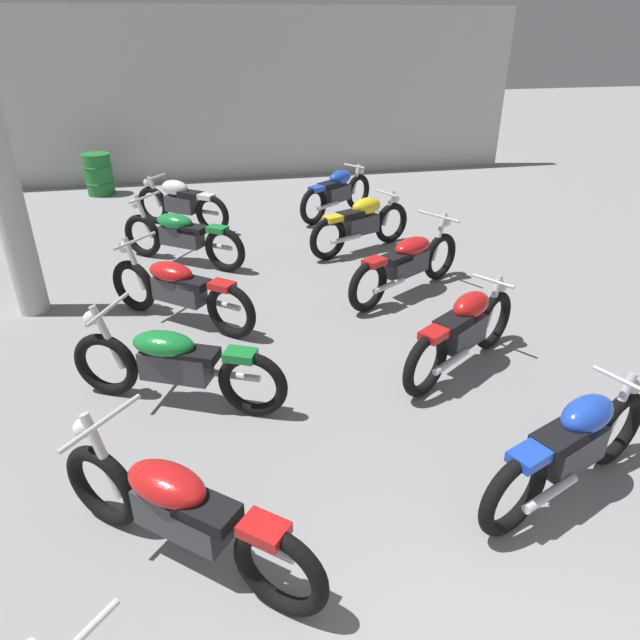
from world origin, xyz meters
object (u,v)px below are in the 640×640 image
motorcycle_left_row_2 (175,363)px  motorcycle_left_row_5 (181,203)px  motorcycle_left_row_4 (181,235)px  motorcycle_right_row_4 (362,223)px  motorcycle_left_row_1 (181,511)px  motorcycle_right_row_3 (407,262)px  motorcycle_left_row_3 (178,289)px  oil_drum (99,174)px  support_pillar (4,186)px  motorcycle_right_row_2 (464,330)px  motorcycle_right_row_5 (337,192)px  motorcycle_right_row_1 (573,446)px

motorcycle_left_row_2 → motorcycle_left_row_5: size_ratio=1.24×
motorcycle_left_row_4 → motorcycle_right_row_4: (2.79, -0.03, 0.01)m
motorcycle_left_row_1 → motorcycle_right_row_4: motorcycle_left_row_1 is taller
motorcycle_right_row_3 → motorcycle_left_row_5: bearing=130.2°
motorcycle_left_row_3 → oil_drum: motorcycle_left_row_3 is taller
motorcycle_left_row_3 → motorcycle_left_row_5: (0.03, 3.70, 0.01)m
motorcycle_left_row_2 → motorcycle_right_row_4: size_ratio=1.09×
support_pillar → motorcycle_right_row_2: support_pillar is taller
support_pillar → motorcycle_left_row_4: size_ratio=1.77×
motorcycle_left_row_3 → motorcycle_left_row_4: same height
motorcycle_left_row_3 → motorcycle_right_row_4: (2.83, 1.94, 0.01)m
motorcycle_left_row_3 → motorcycle_right_row_2: size_ratio=1.01×
motorcycle_left_row_4 → motorcycle_right_row_4: motorcycle_left_row_4 is taller
motorcycle_left_row_1 → motorcycle_left_row_5: size_ratio=1.06×
motorcycle_right_row_2 → motorcycle_right_row_5: (-0.00, 5.50, 0.00)m
oil_drum → motorcycle_left_row_4: bearing=-68.9°
motorcycle_right_row_2 → oil_drum: (-4.54, 8.06, -0.03)m
motorcycle_right_row_2 → oil_drum: size_ratio=2.00×
motorcycle_left_row_2 → motorcycle_left_row_4: (0.06, 3.69, 0.00)m
motorcycle_right_row_2 → motorcycle_right_row_4: (-0.06, 3.64, 0.00)m
motorcycle_left_row_2 → motorcycle_right_row_3: same height
motorcycle_right_row_5 → oil_drum: (-4.54, 2.56, -0.03)m
motorcycle_right_row_2 → motorcycle_right_row_3: motorcycle_right_row_3 is taller
motorcycle_left_row_5 → motorcycle_right_row_3: (2.94, -3.48, -0.01)m
motorcycle_right_row_3 → oil_drum: 7.69m
motorcycle_right_row_3 → motorcycle_right_row_5: bearing=91.4°
motorcycle_left_row_1 → motorcycle_right_row_3: 4.82m
motorcycle_left_row_1 → motorcycle_right_row_1: size_ratio=0.92×
support_pillar → motorcycle_left_row_3: size_ratio=1.86×
oil_drum → support_pillar: bearing=-91.8°
motorcycle_left_row_5 → motorcycle_right_row_4: bearing=-32.3°
motorcycle_left_row_2 → motorcycle_right_row_5: size_ratio=1.22×
motorcycle_right_row_1 → motorcycle_left_row_4: bearing=117.5°
motorcycle_left_row_3 → motorcycle_left_row_4: size_ratio=0.95×
motorcycle_left_row_1 → motorcycle_left_row_2: same height
motorcycle_right_row_3 → motorcycle_left_row_4: bearing=149.2°
motorcycle_right_row_1 → motorcycle_right_row_3: 3.79m
motorcycle_right_row_4 → oil_drum: bearing=135.4°
motorcycle_right_row_2 → motorcycle_right_row_5: 5.50m
motorcycle_left_row_2 → motorcycle_right_row_5: motorcycle_left_row_2 is taller
motorcycle_left_row_3 → motorcycle_right_row_5: (2.88, 3.80, 0.01)m
motorcycle_right_row_1 → oil_drum: motorcycle_right_row_1 is taller
support_pillar → oil_drum: (0.18, 5.64, -1.18)m
oil_drum → motorcycle_right_row_2: bearing=-60.6°
motorcycle_left_row_1 → motorcycle_right_row_2: (2.86, 1.89, 0.01)m
motorcycle_left_row_1 → motorcycle_right_row_2: 3.43m
motorcycle_left_row_5 → motorcycle_right_row_1: same height
motorcycle_right_row_4 → motorcycle_left_row_1: bearing=-116.9°
motorcycle_left_row_1 → motorcycle_left_row_4: same height
motorcycle_right_row_5 → motorcycle_left_row_2: bearing=-117.8°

